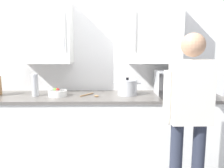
# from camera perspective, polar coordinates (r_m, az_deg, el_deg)

# --- Properties ---
(back_wall_tiled) EXTENTS (3.50, 0.44, 2.79)m
(back_wall_tiled) POSITION_cam_1_polar(r_m,az_deg,el_deg) (3.03, -2.98, 8.54)
(back_wall_tiled) COLOR white
(back_wall_tiled) RESTS_ON ground_plane
(counter_unit) EXTENTS (3.01, 0.70, 0.93)m
(counter_unit) POSITION_cam_1_polar(r_m,az_deg,el_deg) (2.88, -3.07, -12.12)
(counter_unit) COLOR white
(counter_unit) RESTS_ON ground_plane
(microwave_oven) EXTENTS (0.53, 0.74, 0.30)m
(microwave_oven) POSITION_cam_1_polar(r_m,az_deg,el_deg) (2.88, 16.14, 0.31)
(microwave_oven) COLOR #B7BABF
(microwave_oven) RESTS_ON counter_unit
(wooden_spoon) EXTENTS (0.24, 0.23, 0.02)m
(wooden_spoon) POSITION_cam_1_polar(r_m,az_deg,el_deg) (2.71, -5.36, -2.92)
(wooden_spoon) COLOR #A37547
(wooden_spoon) RESTS_ON counter_unit
(thermos_flask) EXTENTS (0.08, 0.08, 0.27)m
(thermos_flask) POSITION_cam_1_polar(r_m,az_deg,el_deg) (2.84, -19.44, -0.25)
(thermos_flask) COLOR #B7BABF
(thermos_flask) RESTS_ON counter_unit
(stock_pot) EXTENTS (0.34, 0.25, 0.22)m
(stock_pot) POSITION_cam_1_polar(r_m,az_deg,el_deg) (2.76, 4.00, -0.89)
(stock_pot) COLOR #B7BABF
(stock_pot) RESTS_ON counter_unit
(fruit_bowl) EXTENTS (0.23, 0.23, 0.10)m
(fruit_bowl) POSITION_cam_1_polar(r_m,az_deg,el_deg) (2.78, -14.02, -2.19)
(fruit_bowl) COLOR white
(fruit_bowl) RESTS_ON counter_unit
(person_figure) EXTENTS (0.44, 0.68, 1.63)m
(person_figure) POSITION_cam_1_polar(r_m,az_deg,el_deg) (2.03, 19.49, -6.29)
(person_figure) COLOR #282D3D
(person_figure) RESTS_ON ground_plane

